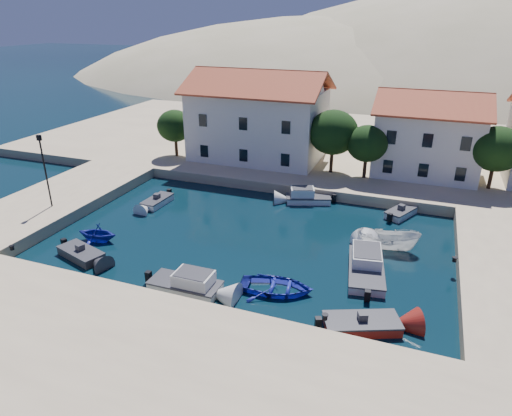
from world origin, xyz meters
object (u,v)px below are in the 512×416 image
(cabin_cruiser_south, at_px, (185,284))
(building_left, at_px, (258,114))
(lamppost, at_px, (44,164))
(rowboat_south, at_px, (277,291))
(boat_east, at_px, (387,249))
(building_mid, at_px, (429,132))
(cabin_cruiser_east, at_px, (366,268))

(cabin_cruiser_south, bearing_deg, building_left, 100.03)
(lamppost, relative_size, rowboat_south, 1.34)
(cabin_cruiser_south, bearing_deg, boat_east, 41.23)
(building_left, distance_m, rowboat_south, 26.86)
(lamppost, bearing_deg, building_left, 60.10)
(building_mid, bearing_deg, rowboat_south, -107.19)
(lamppost, bearing_deg, cabin_cruiser_east, 0.07)
(cabin_cruiser_east, relative_size, boat_east, 1.31)
(lamppost, distance_m, rowboat_south, 22.62)
(cabin_cruiser_south, distance_m, rowboat_south, 5.83)
(boat_east, bearing_deg, rowboat_south, 137.18)
(building_mid, xyz_separation_m, lamppost, (-29.50, -21.00, -0.47))
(building_mid, xyz_separation_m, cabin_cruiser_east, (-2.77, -20.97, -4.75))
(cabin_cruiser_south, xyz_separation_m, boat_east, (11.46, 10.16, -0.48))
(cabin_cruiser_east, bearing_deg, lamppost, 80.65)
(building_left, distance_m, lamppost, 23.10)
(cabin_cruiser_south, distance_m, boat_east, 15.32)
(building_left, bearing_deg, lamppost, -119.90)
(building_mid, distance_m, cabin_cruiser_south, 30.50)
(building_left, xyz_separation_m, lamppost, (-11.50, -20.00, -1.18))
(cabin_cruiser_south, bearing_deg, rowboat_south, 19.32)
(building_mid, height_order, rowboat_south, building_mid)
(lamppost, height_order, cabin_cruiser_south, lamppost)
(cabin_cruiser_south, relative_size, boat_east, 1.01)
(building_left, xyz_separation_m, cabin_cruiser_south, (4.76, -26.06, -5.46))
(rowboat_south, bearing_deg, cabin_cruiser_east, -58.72)
(building_left, height_order, lamppost, building_left)
(building_left, xyz_separation_m, cabin_cruiser_east, (15.23, -19.97, -5.46))
(rowboat_south, height_order, boat_east, boat_east)
(building_left, bearing_deg, building_mid, 3.18)
(lamppost, xyz_separation_m, rowboat_south, (21.73, -4.11, -4.75))
(building_mid, bearing_deg, cabin_cruiser_south, -116.07)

